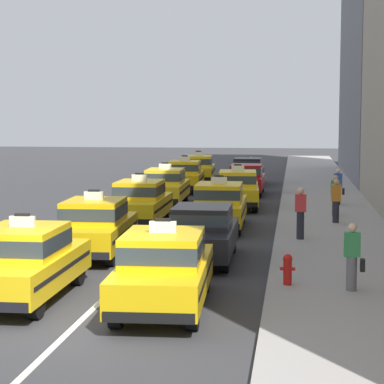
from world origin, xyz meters
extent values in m
plane|color=#353538|center=(0.00, 0.00, 0.00)|extent=(160.00, 160.00, 0.00)
cube|color=silver|center=(0.00, 20.00, 0.00)|extent=(0.14, 80.00, 0.01)
cube|color=#9E9993|center=(5.60, 15.00, 0.07)|extent=(4.00, 90.00, 0.15)
cylinder|color=black|center=(-2.45, 3.41, 0.32)|extent=(0.25, 0.64, 0.64)
cylinder|color=black|center=(-0.98, 3.43, 0.32)|extent=(0.25, 0.64, 0.64)
cylinder|color=black|center=(-0.94, 0.37, 0.32)|extent=(0.25, 0.64, 0.64)
cube|color=yellow|center=(-1.69, 1.89, 0.67)|extent=(1.85, 4.52, 0.70)
cube|color=black|center=(-1.69, 1.89, 0.72)|extent=(1.87, 4.16, 0.10)
cube|color=yellow|center=(-1.69, 1.74, 1.34)|extent=(1.63, 2.12, 0.64)
cube|color=#2D3842|center=(-1.69, 1.74, 1.34)|extent=(1.65, 2.14, 0.35)
cube|color=white|center=(-1.69, 1.74, 1.78)|extent=(0.56, 0.13, 0.24)
cube|color=black|center=(-1.69, 1.74, 1.93)|extent=(0.32, 0.11, 0.06)
cube|color=black|center=(-1.72, 4.10, 0.42)|extent=(1.71, 0.16, 0.20)
cylinder|color=black|center=(-2.36, 8.69, 0.32)|extent=(0.27, 0.65, 0.64)
cylinder|color=black|center=(-0.89, 8.77, 0.32)|extent=(0.27, 0.65, 0.64)
cylinder|color=black|center=(-2.20, 5.63, 0.32)|extent=(0.27, 0.65, 0.64)
cylinder|color=black|center=(-0.73, 5.71, 0.32)|extent=(0.27, 0.65, 0.64)
cube|color=yellow|center=(-1.54, 7.20, 0.67)|extent=(2.03, 4.59, 0.70)
cube|color=black|center=(-1.54, 7.20, 0.72)|extent=(2.03, 4.23, 0.10)
cube|color=yellow|center=(-1.54, 7.05, 1.34)|extent=(1.71, 2.18, 0.64)
cube|color=#2D3842|center=(-1.54, 7.05, 1.34)|extent=(1.73, 2.20, 0.35)
cube|color=white|center=(-1.54, 7.05, 1.78)|extent=(0.57, 0.15, 0.24)
cube|color=black|center=(-1.54, 7.05, 1.93)|extent=(0.33, 0.13, 0.06)
cube|color=black|center=(-1.66, 9.41, 0.42)|extent=(1.71, 0.23, 0.20)
cube|color=black|center=(-1.43, 4.99, 0.42)|extent=(1.71, 0.23, 0.20)
cylinder|color=black|center=(-2.27, 15.02, 0.32)|extent=(0.25, 0.64, 0.64)
cylinder|color=black|center=(-0.80, 15.04, 0.32)|extent=(0.25, 0.64, 0.64)
cylinder|color=black|center=(-2.24, 11.96, 0.32)|extent=(0.25, 0.64, 0.64)
cylinder|color=black|center=(-0.76, 11.98, 0.32)|extent=(0.25, 0.64, 0.64)
cube|color=yellow|center=(-1.52, 13.50, 0.67)|extent=(1.85, 4.52, 0.70)
cube|color=black|center=(-1.52, 13.50, 0.72)|extent=(1.87, 4.16, 0.10)
cube|color=yellow|center=(-1.52, 13.35, 1.34)|extent=(1.62, 2.12, 0.64)
cube|color=#2D3842|center=(-1.52, 13.35, 1.34)|extent=(1.65, 2.14, 0.35)
cube|color=white|center=(-1.52, 13.35, 1.78)|extent=(0.56, 0.13, 0.24)
cube|color=black|center=(-1.52, 13.35, 1.93)|extent=(0.32, 0.11, 0.06)
cube|color=black|center=(-1.54, 15.71, 0.42)|extent=(1.71, 0.16, 0.20)
cube|color=black|center=(-1.49, 11.29, 0.42)|extent=(1.71, 0.16, 0.20)
cylinder|color=black|center=(-2.44, 21.27, 0.32)|extent=(0.26, 0.65, 0.64)
cylinder|color=black|center=(-0.96, 21.33, 0.32)|extent=(0.26, 0.65, 0.64)
cylinder|color=black|center=(-2.33, 18.22, 0.32)|extent=(0.26, 0.65, 0.64)
cylinder|color=black|center=(-0.85, 18.27, 0.32)|extent=(0.26, 0.65, 0.64)
cube|color=yellow|center=(-1.64, 19.77, 0.67)|extent=(1.96, 4.56, 0.70)
cube|color=black|center=(-1.64, 19.77, 0.72)|extent=(1.96, 4.20, 0.10)
cube|color=yellow|center=(-1.64, 19.62, 1.34)|extent=(1.67, 2.15, 0.64)
cube|color=#2D3842|center=(-1.64, 19.62, 1.34)|extent=(1.69, 2.18, 0.35)
cube|color=white|center=(-1.64, 19.62, 1.78)|extent=(0.56, 0.14, 0.24)
cube|color=black|center=(-1.64, 19.62, 1.93)|extent=(0.32, 0.12, 0.06)
cube|color=black|center=(-1.72, 21.98, 0.42)|extent=(1.71, 0.20, 0.20)
cube|color=black|center=(-1.57, 17.56, 0.42)|extent=(1.71, 0.20, 0.20)
cylinder|color=black|center=(-2.45, 27.33, 0.32)|extent=(0.27, 0.65, 0.64)
cylinder|color=black|center=(-0.98, 27.41, 0.32)|extent=(0.27, 0.65, 0.64)
cylinder|color=black|center=(-2.29, 24.27, 0.32)|extent=(0.27, 0.65, 0.64)
cylinder|color=black|center=(-0.81, 24.35, 0.32)|extent=(0.27, 0.65, 0.64)
cube|color=yellow|center=(-1.63, 25.84, 0.67)|extent=(2.04, 4.59, 0.70)
cube|color=black|center=(-1.63, 25.84, 0.72)|extent=(2.04, 4.23, 0.10)
cube|color=yellow|center=(-1.62, 25.69, 1.34)|extent=(1.71, 2.18, 0.64)
cube|color=#2D3842|center=(-1.62, 25.69, 1.34)|extent=(1.73, 2.20, 0.35)
cube|color=white|center=(-1.62, 25.69, 1.78)|extent=(0.57, 0.15, 0.24)
cube|color=black|center=(-1.62, 25.69, 1.93)|extent=(0.33, 0.13, 0.06)
cube|color=black|center=(-1.75, 28.05, 0.42)|extent=(1.72, 0.23, 0.20)
cube|color=black|center=(-1.51, 23.63, 0.42)|extent=(1.72, 0.23, 0.20)
cylinder|color=black|center=(-2.40, 32.60, 0.32)|extent=(0.28, 0.65, 0.64)
cylinder|color=black|center=(-0.93, 32.68, 0.32)|extent=(0.28, 0.65, 0.64)
cylinder|color=black|center=(-2.22, 29.54, 0.32)|extent=(0.28, 0.65, 0.64)
cylinder|color=black|center=(-0.74, 29.63, 0.32)|extent=(0.28, 0.65, 0.64)
cube|color=yellow|center=(-1.57, 31.11, 0.67)|extent=(2.07, 4.60, 0.70)
cube|color=black|center=(-1.57, 31.11, 0.72)|extent=(2.07, 4.24, 0.10)
cube|color=yellow|center=(-1.56, 30.96, 1.34)|extent=(1.72, 2.19, 0.64)
cube|color=#2D3842|center=(-1.56, 30.96, 1.34)|extent=(1.74, 2.21, 0.35)
cube|color=white|center=(-1.56, 30.96, 1.78)|extent=(0.57, 0.15, 0.24)
cube|color=black|center=(-1.56, 30.96, 1.93)|extent=(0.33, 0.13, 0.06)
cube|color=black|center=(-1.70, 33.32, 0.42)|extent=(1.72, 0.24, 0.20)
cube|color=black|center=(-1.44, 28.91, 0.42)|extent=(1.72, 0.24, 0.20)
cylinder|color=black|center=(0.69, 3.01, 0.32)|extent=(0.27, 0.65, 0.64)
cylinder|color=black|center=(2.16, 3.08, 0.32)|extent=(0.27, 0.65, 0.64)
cylinder|color=black|center=(0.83, -0.05, 0.32)|extent=(0.27, 0.65, 0.64)
cylinder|color=black|center=(2.31, 0.02, 0.32)|extent=(0.27, 0.65, 0.64)
cube|color=yellow|center=(1.50, 1.52, 0.67)|extent=(2.01, 4.58, 0.70)
cube|color=black|center=(1.50, 1.52, 0.72)|extent=(2.02, 4.22, 0.10)
cube|color=yellow|center=(1.50, 1.37, 1.34)|extent=(1.70, 2.17, 0.64)
cube|color=#2D3842|center=(1.50, 1.37, 1.34)|extent=(1.72, 2.20, 0.35)
cube|color=white|center=(1.50, 1.37, 1.78)|extent=(0.57, 0.15, 0.24)
cube|color=black|center=(1.50, 1.37, 1.93)|extent=(0.32, 0.13, 0.06)
cube|color=black|center=(1.39, 3.72, 0.42)|extent=(1.71, 0.22, 0.20)
cube|color=black|center=(1.60, -0.69, 0.42)|extent=(1.71, 0.22, 0.20)
cylinder|color=black|center=(0.93, 8.18, 0.32)|extent=(0.25, 0.64, 0.64)
cylinder|color=black|center=(2.37, 8.20, 0.32)|extent=(0.25, 0.64, 0.64)
cylinder|color=black|center=(0.98, 5.34, 0.32)|extent=(0.25, 0.64, 0.64)
cylinder|color=black|center=(2.42, 5.36, 0.32)|extent=(0.25, 0.64, 0.64)
cube|color=black|center=(1.68, 6.77, 0.65)|extent=(1.83, 4.33, 0.66)
cube|color=black|center=(1.68, 6.67, 1.28)|extent=(1.59, 1.92, 0.60)
cube|color=#2D3842|center=(1.68, 6.67, 1.28)|extent=(1.61, 1.95, 0.33)
cylinder|color=black|center=(0.77, 14.34, 0.32)|extent=(0.25, 0.64, 0.64)
cylinder|color=black|center=(2.24, 14.38, 0.32)|extent=(0.25, 0.64, 0.64)
cylinder|color=black|center=(0.83, 11.29, 0.32)|extent=(0.25, 0.64, 0.64)
cylinder|color=black|center=(2.31, 11.32, 0.32)|extent=(0.25, 0.64, 0.64)
cube|color=yellow|center=(1.54, 12.83, 0.67)|extent=(1.90, 4.54, 0.70)
cube|color=black|center=(1.54, 12.83, 0.72)|extent=(1.91, 4.18, 0.10)
cube|color=yellow|center=(1.54, 12.68, 1.34)|extent=(1.64, 2.13, 0.64)
cube|color=#2D3842|center=(1.54, 12.68, 1.34)|extent=(1.66, 2.15, 0.35)
cube|color=white|center=(1.54, 12.68, 1.78)|extent=(0.56, 0.13, 0.24)
cube|color=black|center=(1.54, 12.68, 1.93)|extent=(0.32, 0.12, 0.06)
cube|color=black|center=(1.49, 15.04, 0.42)|extent=(1.71, 0.18, 0.20)
cube|color=black|center=(1.58, 10.62, 0.42)|extent=(1.71, 0.18, 0.20)
cylinder|color=black|center=(0.90, 20.45, 0.32)|extent=(0.28, 0.65, 0.64)
cylinder|color=black|center=(2.37, 20.54, 0.32)|extent=(0.28, 0.65, 0.64)
cylinder|color=black|center=(1.10, 17.40, 0.32)|extent=(0.28, 0.65, 0.64)
cylinder|color=black|center=(2.57, 17.49, 0.32)|extent=(0.28, 0.65, 0.64)
cube|color=yellow|center=(1.74, 18.97, 0.67)|extent=(2.09, 4.61, 0.70)
cube|color=black|center=(1.74, 18.97, 0.72)|extent=(2.08, 4.25, 0.10)
cube|color=yellow|center=(1.75, 18.82, 1.34)|extent=(1.73, 2.20, 0.64)
cube|color=#2D3842|center=(1.75, 18.82, 1.34)|extent=(1.75, 2.22, 0.35)
cube|color=white|center=(1.75, 18.82, 1.78)|extent=(0.57, 0.16, 0.24)
cube|color=black|center=(1.75, 18.82, 1.93)|extent=(0.33, 0.13, 0.06)
cube|color=black|center=(1.59, 21.18, 0.42)|extent=(1.72, 0.25, 0.20)
cube|color=black|center=(1.88, 16.76, 0.42)|extent=(1.72, 0.25, 0.20)
cylinder|color=black|center=(1.05, 26.01, 0.32)|extent=(0.24, 0.64, 0.64)
cylinder|color=black|center=(2.49, 26.00, 0.32)|extent=(0.24, 0.64, 0.64)
cylinder|color=black|center=(1.03, 23.17, 0.32)|extent=(0.24, 0.64, 0.64)
cylinder|color=black|center=(2.48, 23.16, 0.32)|extent=(0.24, 0.64, 0.64)
cube|color=maroon|center=(1.76, 24.59, 0.65)|extent=(1.78, 4.31, 0.66)
cube|color=maroon|center=(1.76, 24.49, 1.28)|extent=(1.57, 1.91, 0.60)
cube|color=#2D3842|center=(1.76, 24.49, 1.28)|extent=(1.59, 1.93, 0.33)
cylinder|color=black|center=(0.76, 31.72, 0.32)|extent=(0.24, 0.64, 0.64)
cylinder|color=black|center=(2.20, 31.72, 0.32)|extent=(0.24, 0.64, 0.64)
cylinder|color=black|center=(0.75, 28.88, 0.32)|extent=(0.24, 0.64, 0.64)
cylinder|color=black|center=(2.19, 28.88, 0.32)|extent=(0.24, 0.64, 0.64)
cube|color=black|center=(1.48, 30.30, 0.65)|extent=(1.77, 4.31, 0.66)
cube|color=black|center=(1.48, 30.20, 1.28)|extent=(1.57, 1.90, 0.60)
cube|color=#2D3842|center=(1.48, 30.20, 1.28)|extent=(1.59, 1.93, 0.33)
cylinder|color=slate|center=(5.52, 3.11, 0.54)|extent=(0.24, 0.24, 0.78)
cube|color=#338C4C|center=(5.52, 3.11, 1.21)|extent=(0.36, 0.22, 0.55)
sphere|color=beige|center=(5.52, 3.11, 1.59)|extent=(0.20, 0.20, 0.20)
cube|color=black|center=(5.76, 3.11, 0.74)|extent=(0.10, 0.20, 0.28)
cylinder|color=#473828|center=(5.83, 15.91, 0.57)|extent=(0.24, 0.24, 0.85)
cube|color=#338C4C|center=(5.83, 15.91, 1.27)|extent=(0.36, 0.22, 0.55)
sphere|color=tan|center=(5.83, 15.91, 1.65)|extent=(0.20, 0.20, 0.20)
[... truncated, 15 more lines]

